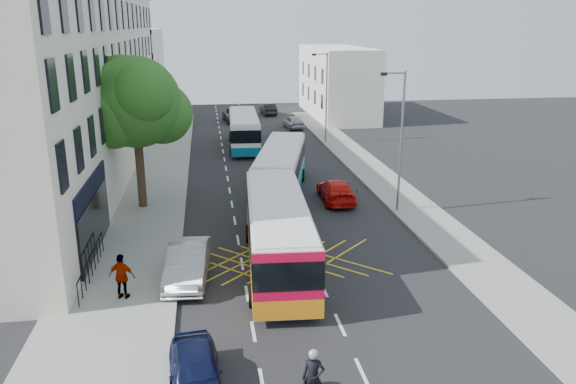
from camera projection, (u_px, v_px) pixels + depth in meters
name	position (u px, v px, depth m)	size (l,w,h in m)	color
ground	(340.00, 325.00, 20.62)	(120.00, 120.00, 0.00)	black
pavement_left	(143.00, 207.00, 33.62)	(5.00, 70.00, 0.15)	gray
pavement_right	(400.00, 196.00, 35.86)	(3.00, 70.00, 0.15)	gray
terrace_main	(70.00, 80.00, 39.91)	(8.30, 45.00, 13.50)	#ECE8C6
terrace_far	(127.00, 71.00, 69.32)	(8.00, 20.00, 10.00)	silver
building_right	(337.00, 82.00, 66.48)	(6.00, 18.00, 8.00)	silver
street_tree	(135.00, 103.00, 31.79)	(6.30, 5.70, 8.80)	#382619
lamp_near	(400.00, 135.00, 31.52)	(1.45, 0.15, 8.00)	slate
lamp_far	(325.00, 93.00, 50.47)	(1.45, 0.15, 8.00)	slate
railings	(91.00, 264.00, 24.07)	(0.08, 5.60, 1.14)	black
bus_near	(278.00, 232.00, 25.14)	(3.27, 11.32, 3.15)	silver
bus_mid	(281.00, 169.00, 36.23)	(4.93, 11.10, 3.04)	silver
bus_far	(244.00, 130.00, 49.79)	(2.94, 10.65, 2.97)	silver
motorbike	(313.00, 381.00, 15.89)	(0.79, 2.17, 1.94)	black
parked_car_blue	(195.00, 371.00, 16.78)	(1.54, 3.83, 1.30)	#0D1336
parked_car_silver	(188.00, 263.00, 24.02)	(1.65, 4.73, 1.56)	#999CA0
red_hatchback	(336.00, 190.00, 34.85)	(1.90, 4.67, 1.36)	red
distant_car_grey	(236.00, 115.00, 63.03)	(2.41, 5.23, 1.45)	#404247
distant_car_silver	(293.00, 122.00, 59.19)	(1.60, 3.99, 1.36)	#9FA2A7
distant_car_dark	(268.00, 109.00, 68.00)	(1.45, 4.15, 1.37)	black
pedestrian_far	(122.00, 277.00, 22.05)	(1.09, 0.45, 1.86)	gray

